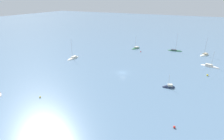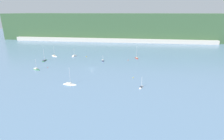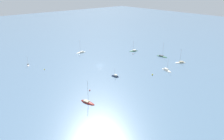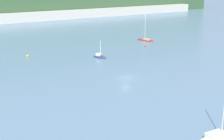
# 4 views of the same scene
# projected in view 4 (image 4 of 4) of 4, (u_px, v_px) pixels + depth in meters

# --- Properties ---
(ground_plane) EXTENTS (600.00, 600.00, 0.00)m
(ground_plane) POSITION_uv_depth(u_px,v_px,m) (126.00, 78.00, 76.77)
(ground_plane) COLOR slate
(shore_town_strip) EXTENTS (286.95, 6.00, 5.17)m
(shore_town_strip) POSITION_uv_depth(u_px,v_px,m) (1.00, 19.00, 173.60)
(shore_town_strip) COLOR #B7B2A8
(shore_town_strip) RESTS_ON ground_plane
(sailboat_1) EXTENTS (3.31, 5.07, 6.40)m
(sailboat_1) POSITION_uv_depth(u_px,v_px,m) (100.00, 58.00, 96.42)
(sailboat_1) COLOR #232D4C
(sailboat_1) RESTS_ON ground_plane
(sailboat_5) EXTENTS (8.99, 2.87, 11.64)m
(sailboat_5) POSITION_uv_depth(u_px,v_px,m) (219.00, 137.00, 47.25)
(sailboat_5) COLOR white
(sailboat_5) RESTS_ON ground_plane
(sailboat_6) EXTENTS (4.10, 8.45, 11.97)m
(sailboat_6) POSITION_uv_depth(u_px,v_px,m) (146.00, 41.00, 123.83)
(sailboat_6) COLOR maroon
(sailboat_6) RESTS_ON ground_plane
(mooring_buoy_0) EXTENTS (0.75, 0.75, 0.75)m
(mooring_buoy_0) POSITION_uv_depth(u_px,v_px,m) (28.00, 56.00, 97.25)
(mooring_buoy_0) COLOR yellow
(mooring_buoy_0) RESTS_ON ground_plane
(mooring_buoy_2) EXTENTS (0.63, 0.63, 0.63)m
(mooring_buoy_2) POSITION_uv_depth(u_px,v_px,m) (145.00, 46.00, 112.23)
(mooring_buoy_2) COLOR red
(mooring_buoy_2) RESTS_ON ground_plane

